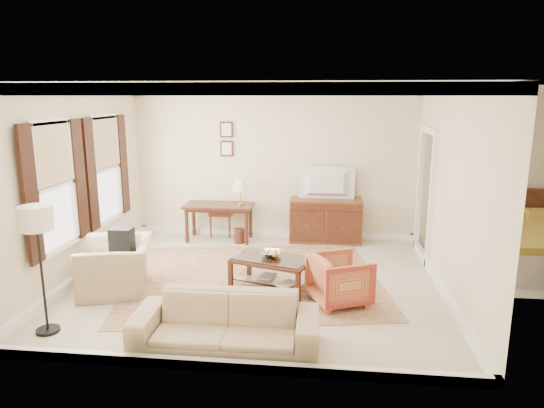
% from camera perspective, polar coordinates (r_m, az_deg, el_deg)
% --- Properties ---
extents(room_shell, '(5.51, 5.01, 2.91)m').
position_cam_1_polar(room_shell, '(6.95, -1.94, 10.18)').
color(room_shell, beige).
rests_on(room_shell, ground).
extents(annex_bedroom, '(3.00, 2.70, 2.90)m').
position_cam_1_polar(annex_bedroom, '(9.08, 28.78, -4.48)').
color(annex_bedroom, beige).
rests_on(annex_bedroom, ground).
extents(window_front, '(0.12, 1.56, 1.80)m').
position_cam_1_polar(window_front, '(7.30, -24.23, 1.90)').
color(window_front, '#CCB284').
rests_on(window_front, room_shell).
extents(window_rear, '(0.12, 1.56, 1.80)m').
position_cam_1_polar(window_rear, '(8.69, -18.95, 3.91)').
color(window_rear, '#CCB284').
rests_on(window_rear, room_shell).
extents(doorway, '(0.10, 1.12, 2.25)m').
position_cam_1_polar(doorway, '(8.71, 17.56, 0.84)').
color(doorway, white).
rests_on(doorway, room_shell).
extents(rug, '(4.31, 3.86, 0.01)m').
position_cam_1_polar(rug, '(7.59, -2.18, -8.72)').
color(rug, brown).
rests_on(rug, room_shell).
extents(writing_desk, '(1.31, 0.66, 0.72)m').
position_cam_1_polar(writing_desk, '(9.42, -6.27, -0.69)').
color(writing_desk, '#4D2316').
rests_on(writing_desk, room_shell).
extents(desk_chair, '(0.50, 0.50, 1.05)m').
position_cam_1_polar(desk_chair, '(9.78, -5.93, -0.68)').
color(desk_chair, brown).
rests_on(desk_chair, room_shell).
extents(desk_lamp, '(0.32, 0.32, 0.50)m').
position_cam_1_polar(desk_lamp, '(9.26, -3.74, 1.41)').
color(desk_lamp, silver).
rests_on(desk_lamp, writing_desk).
extents(framed_prints, '(0.25, 0.04, 0.68)m').
position_cam_1_polar(framed_prints, '(9.57, -5.36, 7.64)').
color(framed_prints, '#4D2316').
rests_on(framed_prints, room_shell).
extents(sideboard, '(1.36, 0.52, 0.84)m').
position_cam_1_polar(sideboard, '(9.38, 6.32, -1.93)').
color(sideboard, brown).
rests_on(sideboard, room_shell).
extents(tv, '(1.01, 0.58, 0.13)m').
position_cam_1_polar(tv, '(9.17, 6.46, 3.64)').
color(tv, black).
rests_on(tv, sideboard).
extents(coffee_table, '(1.26, 0.96, 0.47)m').
position_cam_1_polar(coffee_table, '(7.11, -0.01, -7.16)').
color(coffee_table, '#4D2316').
rests_on(coffee_table, room_shell).
extents(fruit_bowl, '(0.42, 0.42, 0.10)m').
position_cam_1_polar(fruit_bowl, '(7.13, -0.14, -5.72)').
color(fruit_bowl, silver).
rests_on(fruit_bowl, coffee_table).
extents(book_a, '(0.28, 0.11, 0.38)m').
position_cam_1_polar(book_a, '(7.22, -1.35, -8.34)').
color(book_a, brown).
rests_on(book_a, coffee_table).
extents(book_b, '(0.23, 0.21, 0.38)m').
position_cam_1_polar(book_b, '(6.98, 1.16, -9.13)').
color(book_b, brown).
rests_on(book_b, coffee_table).
extents(striped_armchair, '(0.91, 0.93, 0.74)m').
position_cam_1_polar(striped_armchair, '(6.68, 7.98, -8.54)').
color(striped_armchair, maroon).
rests_on(striped_armchair, room_shell).
extents(club_armchair, '(0.99, 1.27, 0.97)m').
position_cam_1_polar(club_armchair, '(7.37, -17.88, -6.04)').
color(club_armchair, tan).
rests_on(club_armchair, room_shell).
extents(backpack, '(0.26, 0.35, 0.40)m').
position_cam_1_polar(backpack, '(7.34, -17.25, -4.02)').
color(backpack, black).
rests_on(backpack, club_armchair).
extents(sofa, '(2.06, 0.62, 0.80)m').
position_cam_1_polar(sofa, '(5.51, -5.47, -12.87)').
color(sofa, tan).
rests_on(sofa, room_shell).
extents(floor_lamp, '(0.38, 0.38, 1.55)m').
position_cam_1_polar(floor_lamp, '(6.15, -25.94, -2.53)').
color(floor_lamp, black).
rests_on(floor_lamp, room_shell).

